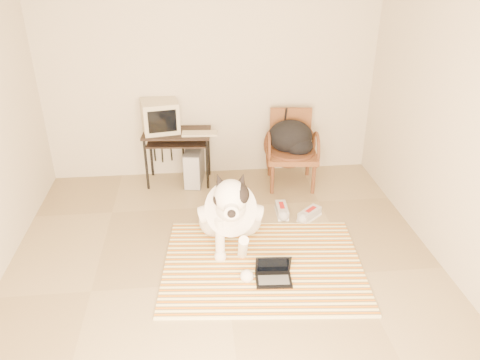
{
  "coord_description": "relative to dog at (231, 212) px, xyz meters",
  "views": [
    {
      "loc": [
        -0.22,
        -3.25,
        2.69
      ],
      "look_at": [
        0.18,
        0.59,
        0.7
      ],
      "focal_mm": 35.0,
      "sensor_mm": 36.0,
      "label": 1
    }
  ],
  "objects": [
    {
      "name": "floor",
      "position": [
        -0.09,
        -0.56,
        -0.38
      ],
      "size": [
        4.5,
        4.5,
        0.0
      ],
      "primitive_type": "plane",
      "color": "#8F7C58",
      "rests_on": "ground"
    },
    {
      "name": "wall_back",
      "position": [
        -0.09,
        1.69,
        0.97
      ],
      "size": [
        4.5,
        0.0,
        4.5
      ],
      "primitive_type": "plane",
      "rotation": [
        1.57,
        0.0,
        0.0
      ],
      "color": "beige",
      "rests_on": "floor"
    },
    {
      "name": "wall_right",
      "position": [
        1.91,
        -0.56,
        0.97
      ],
      "size": [
        0.0,
        4.5,
        4.5
      ],
      "primitive_type": "plane",
      "rotation": [
        1.57,
        0.0,
        -1.57
      ],
      "color": "beige",
      "rests_on": "floor"
    },
    {
      "name": "rug",
      "position": [
        0.27,
        -0.36,
        -0.37
      ],
      "size": [
        1.94,
        1.55,
        0.02
      ],
      "color": "#C96B14",
      "rests_on": "floor"
    },
    {
      "name": "dog",
      "position": [
        0.0,
        0.0,
        0.0
      ],
      "size": [
        0.63,
        1.32,
        0.95
      ],
      "color": "white",
      "rests_on": "rug"
    },
    {
      "name": "laptop",
      "position": [
        0.33,
        -0.58,
        -0.3
      ],
      "size": [
        0.33,
        0.25,
        0.22
      ],
      "color": "black",
      "rests_on": "rug"
    },
    {
      "name": "computer_desk",
      "position": [
        -0.52,
        1.43,
        0.19
      ],
      "size": [
        0.83,
        0.51,
        0.66
      ],
      "color": "black",
      "rests_on": "floor"
    },
    {
      "name": "crt_monitor",
      "position": [
        -0.7,
        1.5,
        0.47
      ],
      "size": [
        0.47,
        0.46,
        0.37
      ],
      "color": "#B0A58A",
      "rests_on": "computer_desk"
    },
    {
      "name": "desk_keyboard",
      "position": [
        -0.25,
        1.32,
        0.3
      ],
      "size": [
        0.42,
        0.18,
        0.03
      ],
      "primitive_type": "cube",
      "rotation": [
        0.0,
        0.0,
        -0.08
      ],
      "color": "#B0A58A",
      "rests_on": "computer_desk"
    },
    {
      "name": "pc_tower",
      "position": [
        -0.33,
        1.4,
        -0.16
      ],
      "size": [
        0.27,
        0.49,
        0.44
      ],
      "color": "#515153",
      "rests_on": "floor"
    },
    {
      "name": "rattan_chair",
      "position": [
        0.85,
        1.29,
        0.07
      ],
      "size": [
        0.64,
        0.62,
        0.89
      ],
      "color": "brown",
      "rests_on": "floor"
    },
    {
      "name": "backpack",
      "position": [
        0.85,
        1.28,
        0.21
      ],
      "size": [
        0.53,
        0.47,
        0.39
      ],
      "color": "black",
      "rests_on": "rattan_chair"
    },
    {
      "name": "sneaker_left",
      "position": [
        0.61,
        0.53,
        -0.33
      ],
      "size": [
        0.13,
        0.3,
        0.1
      ],
      "color": "white",
      "rests_on": "floor"
    },
    {
      "name": "sneaker_right",
      "position": [
        0.89,
        0.41,
        -0.33
      ],
      "size": [
        0.31,
        0.29,
        0.11
      ],
      "color": "white",
      "rests_on": "floor"
    }
  ]
}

